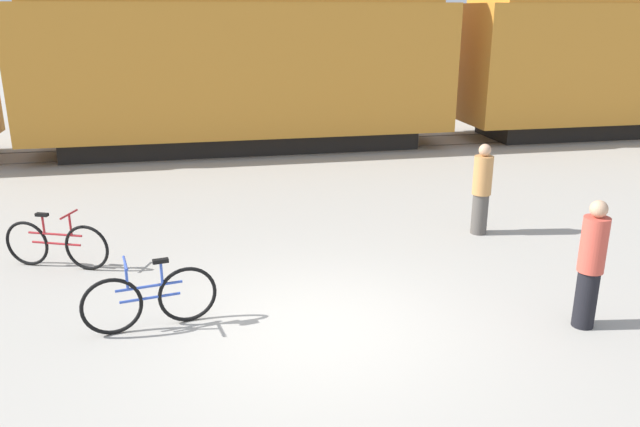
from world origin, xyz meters
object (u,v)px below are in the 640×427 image
at_px(freight_train, 240,47).
at_px(bicycle_blue, 150,299).
at_px(person_in_red, 591,265).
at_px(bicycle_maroon, 57,244).
at_px(person_in_tan, 482,189).

distance_m(freight_train, bicycle_blue, 11.30).
bearing_deg(bicycle_blue, person_in_red, -11.05).
relative_size(bicycle_maroon, person_in_tan, 1.00).
xyz_separation_m(bicycle_maroon, person_in_red, (7.08, -3.42, 0.47)).
height_order(bicycle_blue, person_in_red, person_in_red).
height_order(bicycle_blue, person_in_tan, person_in_tan).
relative_size(person_in_red, person_in_tan, 1.02).
bearing_deg(person_in_red, person_in_tan, 43.77).
bearing_deg(bicycle_blue, bicycle_maroon, 123.82).
distance_m(bicycle_blue, person_in_red, 5.63).
xyz_separation_m(bicycle_maroon, person_in_tan, (7.30, 0.17, 0.45)).
bearing_deg(person_in_tan, bicycle_maroon, -130.65).
xyz_separation_m(bicycle_blue, bicycle_maroon, (-1.57, 2.35, -0.01)).
distance_m(person_in_red, person_in_tan, 3.60).
bearing_deg(person_in_red, freight_train, 63.17).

